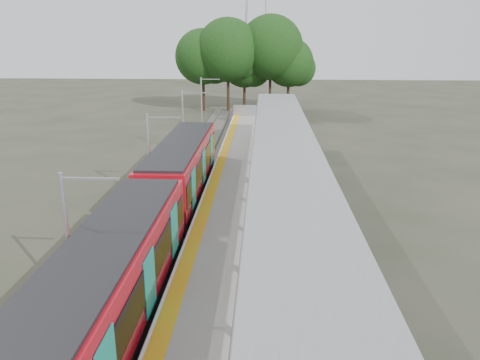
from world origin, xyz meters
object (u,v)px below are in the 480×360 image
at_px(train, 157,207).
at_px(info_pillar_near, 311,309).
at_px(bench_near, 296,265).
at_px(bench_far, 294,159).
at_px(bench_mid, 307,215).
at_px(litter_bin, 273,246).
at_px(info_pillar_far, 271,177).

distance_m(train, info_pillar_near, 10.19).
xyz_separation_m(bench_near, bench_far, (0.86, 15.68, 0.01)).
relative_size(bench_mid, bench_far, 1.06).
relative_size(info_pillar_near, litter_bin, 2.29).
bearing_deg(info_pillar_far, bench_far, 75.15).
relative_size(train, litter_bin, 34.46).
xyz_separation_m(train, litter_bin, (5.45, -2.57, -0.65)).
height_order(bench_mid, bench_far, bench_mid).
height_order(bench_far, info_pillar_near, info_pillar_near).
xyz_separation_m(bench_mid, info_pillar_far, (-1.62, 5.52, 0.22)).
relative_size(bench_near, litter_bin, 2.00).
distance_m(train, bench_far, 13.18).
bearing_deg(bench_mid, info_pillar_near, -81.78).
bearing_deg(train, bench_far, 57.35).
xyz_separation_m(train, info_pillar_near, (6.50, -7.84, -0.26)).
relative_size(info_pillar_near, info_pillar_far, 0.96).
bearing_deg(bench_mid, bench_far, 102.34).
bearing_deg(info_pillar_far, bench_mid, -71.10).
distance_m(bench_far, info_pillar_far, 5.43).
relative_size(train, bench_mid, 15.55).
bearing_deg(train, litter_bin, -25.28).
distance_m(bench_mid, info_pillar_far, 5.76).
xyz_separation_m(train, bench_far, (7.10, 11.09, -0.48)).
relative_size(train, bench_near, 17.22).
xyz_separation_m(bench_near, info_pillar_near, (0.25, -3.25, 0.22)).
bearing_deg(bench_near, info_pillar_far, 96.78).
bearing_deg(info_pillar_near, bench_far, 80.24).
distance_m(bench_far, litter_bin, 13.76).
bearing_deg(bench_mid, train, -164.46).
xyz_separation_m(info_pillar_near, info_pillar_far, (-1.02, 13.75, 0.04)).
relative_size(bench_near, bench_mid, 0.90).
distance_m(bench_mid, litter_bin, 3.40).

